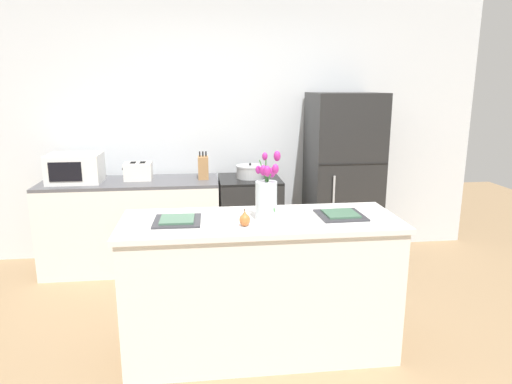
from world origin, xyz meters
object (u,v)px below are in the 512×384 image
flower_vase (267,196)px  knife_block (203,168)px  pear_figurine (245,219)px  toaster (138,171)px  refrigerator (342,178)px  cooking_pot (250,172)px  stove_range (250,221)px  microwave (75,168)px  plate_setting_right (340,214)px  plate_setting_left (177,220)px

flower_vase → knife_block: size_ratio=1.65×
pear_figurine → toaster: 1.97m
refrigerator → cooking_pot: (-0.94, 0.00, 0.09)m
pear_figurine → cooking_pot: (0.22, 1.74, -0.04)m
stove_range → flower_vase: 1.76m
pear_figurine → cooking_pot: size_ratio=0.39×
refrigerator → toaster: (-2.03, 0.04, 0.11)m
flower_vase → toaster: 1.96m
microwave → toaster: bearing=3.7°
refrigerator → cooking_pot: 0.95m
plate_setting_right → pear_figurine: bearing=-167.6°
toaster → refrigerator: bearing=-1.0°
pear_figurine → plate_setting_left: size_ratio=0.36×
flower_vase → knife_block: (-0.39, 1.66, -0.10)m
refrigerator → knife_block: refrigerator is taller
flower_vase → cooking_pot: bearing=87.4°
stove_range → pear_figurine: size_ratio=8.04×
refrigerator → plate_setting_right: bearing=-108.0°
pear_figurine → cooking_pot: pear_figurine is taller
cooking_pot → stove_range: bearing=-152.9°
stove_range → flower_vase: flower_vase is taller
microwave → refrigerator: bearing=0.0°
cooking_pot → refrigerator: bearing=-0.1°
toaster → cooking_pot: toaster is taller
stove_range → plate_setting_right: (0.43, -1.59, 0.51)m
cooking_pot → microwave: size_ratio=0.58×
plate_setting_right → cooking_pot: bearing=104.9°
refrigerator → microwave: bearing=-180.0°
refrigerator → microwave: 2.61m
toaster → microwave: microwave is taller
cooking_pot → knife_block: 0.46m
cooking_pot → knife_block: size_ratio=1.03×
plate_setting_left → cooking_pot: cooking_pot is taller
stove_range → microwave: bearing=-180.0°
plate_setting_right → cooking_pot: size_ratio=1.09×
stove_range → pear_figurine: pear_figurine is taller
knife_block → flower_vase: bearing=-76.9°
plate_setting_left → cooking_pot: bearing=68.2°
refrigerator → toaster: size_ratio=6.10×
toaster → knife_block: bearing=-1.4°
stove_range → plate_setting_left: 1.79m
stove_range → plate_setting_left: size_ratio=2.92×
plate_setting_left → knife_block: 1.63m
pear_figurine → knife_block: size_ratio=0.41×
stove_range → pear_figurine: 1.83m
stove_range → cooking_pot: 0.50m
refrigerator → pear_figurine: (-1.17, -1.74, 0.13)m
stove_range → flower_vase: (-0.07, -1.64, 0.66)m
flower_vase → plate_setting_right: 0.52m
knife_block → microwave: bearing=-179.0°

